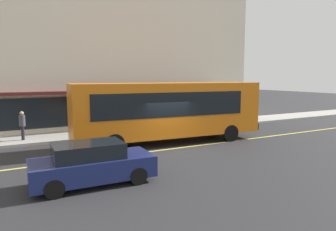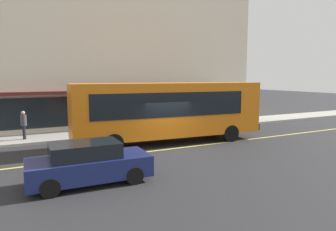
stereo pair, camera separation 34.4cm
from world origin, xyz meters
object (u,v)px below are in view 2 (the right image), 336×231
car_navy (89,163)px  traffic_light (189,95)px  bus (169,109)px  pedestrian_at_corner (24,122)px

car_navy → traffic_light: bearing=42.2°
traffic_light → bus: bearing=-134.0°
bus → car_navy: bus is taller
pedestrian_at_corner → car_navy: bearing=-78.0°
bus → traffic_light: size_ratio=3.52×
bus → traffic_light: (3.49, 3.61, 0.55)m
bus → pedestrian_at_corner: bearing=151.5°
bus → pedestrian_at_corner: (-7.59, 4.12, -0.81)m
traffic_light → car_navy: bearing=-137.8°
car_navy → pedestrian_at_corner: bearing=102.0°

